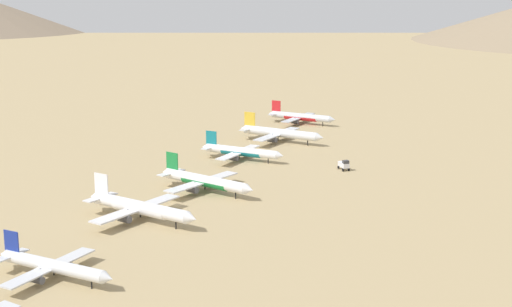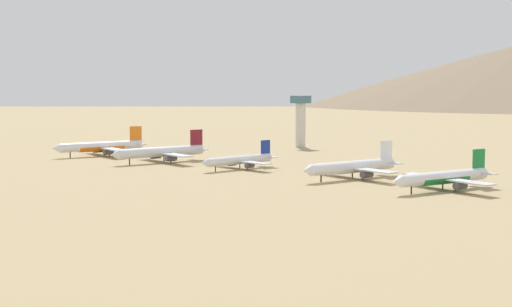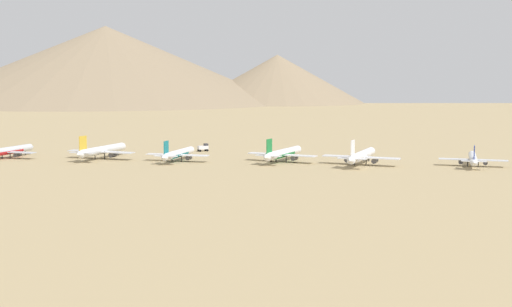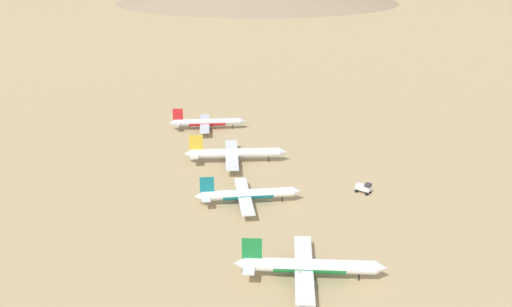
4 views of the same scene
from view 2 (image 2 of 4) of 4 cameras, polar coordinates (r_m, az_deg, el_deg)
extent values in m
plane|color=tan|center=(227.59, 10.57, -2.37)|extent=(1800.00, 1800.00, 0.00)
cylinder|color=white|center=(318.71, -11.80, 0.56)|extent=(36.04, 7.80, 3.78)
cone|color=white|center=(312.09, -15.13, 0.38)|extent=(3.58, 4.04, 3.71)
cone|color=white|center=(326.28, -8.65, 0.72)|extent=(3.15, 3.70, 3.40)
cube|color=orange|center=(324.48, -9.24, 1.47)|extent=(5.48, 0.96, 6.97)
cube|color=silver|center=(325.02, -9.13, 0.76)|extent=(4.51, 12.23, 0.36)
cube|color=silver|center=(319.31, -11.55, 0.45)|extent=(8.76, 34.20, 0.45)
cylinder|color=#4C4C54|center=(313.62, -11.28, 0.12)|extent=(4.41, 2.75, 2.29)
cylinder|color=#4C4C54|center=(324.68, -12.07, 0.28)|extent=(4.41, 2.75, 2.29)
cylinder|color=black|center=(314.17, -14.10, 0.02)|extent=(0.44, 0.44, 3.80)
cylinder|color=black|center=(317.43, -11.21, 0.13)|extent=(0.44, 0.44, 3.80)
cylinder|color=black|center=(322.22, -11.55, 0.20)|extent=(0.44, 0.44, 3.80)
cylinder|color=orange|center=(318.73, -11.80, 0.50)|extent=(20.01, 5.99, 3.79)
cylinder|color=silver|center=(288.07, -7.28, 0.13)|extent=(36.35, 5.78, 3.82)
cone|color=silver|center=(278.95, -10.80, -0.09)|extent=(3.42, 3.91, 3.74)
cone|color=silver|center=(298.11, -4.01, 0.34)|extent=(3.00, 3.59, 3.44)
cube|color=maroon|center=(295.82, -4.61, 1.16)|extent=(5.54, 0.65, 7.04)
cube|color=silver|center=(296.46, -4.51, 0.38)|extent=(3.87, 12.22, 0.36)
cube|color=silver|center=(288.87, -7.02, 0.02)|extent=(6.88, 34.41, 0.45)
cylinder|color=#4C4C54|center=(283.41, -6.55, -0.36)|extent=(4.34, 2.54, 2.31)
cylinder|color=#4C4C54|center=(293.85, -7.73, -0.17)|extent=(4.34, 2.54, 2.31)
cylinder|color=black|center=(281.81, -9.71, -0.49)|extent=(0.44, 0.44, 3.84)
cylinder|color=black|center=(287.28, -6.58, -0.33)|extent=(0.44, 0.44, 3.84)
cylinder|color=black|center=(291.79, -7.10, -0.25)|extent=(0.44, 0.44, 3.84)
cylinder|color=silver|center=(263.63, -1.29, -0.49)|extent=(29.07, 4.28, 3.06)
cone|color=silver|center=(253.62, -3.98, -0.74)|extent=(2.70, 3.10, 3.00)
cone|color=silver|center=(274.07, 1.18, -0.27)|extent=(2.37, 2.84, 2.75)
cube|color=navy|center=(271.77, 0.73, 0.44)|extent=(4.43, 0.47, 5.63)
cube|color=silver|center=(272.40, 0.81, -0.24)|extent=(2.98, 9.76, 0.29)
cube|color=silver|center=(264.47, -1.09, -0.59)|extent=(5.17, 27.50, 0.36)
cylinder|color=#4C4C54|center=(260.57, -0.50, -0.92)|extent=(3.45, 1.99, 1.85)
cylinder|color=#4C4C54|center=(267.81, -1.87, -0.75)|extent=(3.45, 1.99, 1.85)
cylinder|color=black|center=(256.78, -3.14, -1.07)|extent=(0.35, 0.35, 3.07)
cylinder|color=black|center=(263.58, -0.66, -0.89)|extent=(0.35, 0.35, 3.07)
cylinder|color=black|center=(266.71, -1.25, -0.82)|extent=(0.35, 0.35, 3.07)
cylinder|color=white|center=(238.33, 7.42, -1.00)|extent=(34.88, 6.00, 3.66)
cone|color=white|center=(225.82, 3.94, -1.32)|extent=(3.32, 3.79, 3.59)
cone|color=white|center=(251.50, 10.52, -0.71)|extent=(2.92, 3.47, 3.30)
cube|color=white|center=(248.58, 9.99, 0.22)|extent=(5.31, 0.69, 6.75)
cube|color=silver|center=(249.38, 10.07, -0.67)|extent=(3.86, 11.75, 0.35)
cube|color=silver|center=(239.39, 7.67, -1.13)|extent=(7.02, 33.04, 0.43)
cylinder|color=#4C4C54|center=(234.89, 8.51, -1.59)|extent=(4.19, 2.49, 2.22)
cylinder|color=#4C4C54|center=(243.21, 6.60, -1.33)|extent=(4.19, 2.49, 2.22)
cylinder|color=black|center=(229.77, 5.03, -1.76)|extent=(0.42, 0.42, 3.68)
cylinder|color=black|center=(238.45, 8.25, -1.54)|extent=(0.42, 0.42, 3.68)
cylinder|color=black|center=(242.04, 7.42, -1.43)|extent=(0.42, 0.42, 3.68)
cylinder|color=white|center=(238.36, 7.42, -1.06)|extent=(19.30, 4.95, 3.67)
cylinder|color=white|center=(217.44, 14.24, -1.77)|extent=(33.40, 7.51, 3.51)
cone|color=white|center=(204.63, 10.78, -2.14)|extent=(3.35, 3.77, 3.44)
cone|color=white|center=(230.81, 17.26, -1.45)|extent=(2.95, 3.45, 3.16)
cube|color=#197A38|center=(227.84, 16.76, -0.48)|extent=(5.08, 0.94, 6.46)
cube|color=silver|center=(228.66, 16.82, -1.41)|extent=(4.28, 11.35, 0.33)
cube|color=silver|center=(218.52, 14.48, -1.91)|extent=(8.39, 31.70, 0.42)
cylinder|color=#4C4C54|center=(214.46, 15.43, -2.41)|extent=(4.10, 2.58, 2.12)
cylinder|color=#4C4C54|center=(221.90, 13.29, -2.10)|extent=(4.10, 2.58, 2.12)
cylinder|color=black|center=(208.69, 11.86, -2.60)|extent=(0.41, 0.41, 3.52)
cylinder|color=black|center=(217.79, 15.10, -2.34)|extent=(0.41, 0.41, 3.52)
cylinder|color=black|center=(221.00, 14.17, -2.21)|extent=(0.41, 0.41, 3.52)
cylinder|color=#197A38|center=(217.47, 14.23, -1.84)|extent=(18.56, 5.71, 3.51)
cylinder|color=beige|center=(357.05, 3.45, 2.19)|extent=(4.80, 4.80, 21.11)
cube|color=#3F6B7A|center=(356.58, 3.46, 4.17)|extent=(7.20, 7.20, 3.60)
camera|label=1|loc=(326.47, -33.01, 10.97)|focal=53.03mm
camera|label=3|loc=(494.61, 25.35, 5.50)|focal=46.08mm
camera|label=4|loc=(316.03, -0.98, 14.30)|focal=38.07mm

